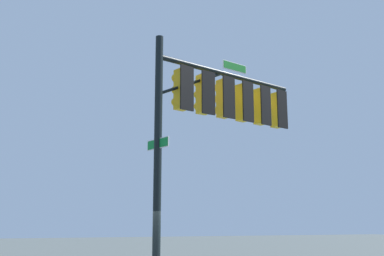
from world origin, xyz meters
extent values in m
cylinder|color=black|center=(0.00, 0.00, 3.52)|extent=(0.20, 0.20, 7.03)
cylinder|color=black|center=(2.34, 0.74, 6.47)|extent=(4.73, 1.60, 0.14)
cylinder|color=black|center=(1.05, 0.33, 5.97)|extent=(2.16, 0.75, 1.07)
cube|color=yellow|center=(0.72, 0.23, 5.72)|extent=(0.42, 0.45, 1.10)
cube|color=black|center=(0.79, 0.04, 5.72)|extent=(0.43, 0.18, 1.22)
sphere|color=maroon|center=(0.65, 0.41, 6.06)|extent=(0.22, 0.22, 0.22)
cylinder|color=yellow|center=(0.63, 0.47, 6.11)|extent=(0.26, 0.21, 0.23)
sphere|color=#855607|center=(0.65, 0.41, 5.72)|extent=(0.22, 0.22, 0.22)
cylinder|color=yellow|center=(0.63, 0.47, 5.77)|extent=(0.26, 0.21, 0.23)
sphere|color=#20FF59|center=(0.65, 0.41, 5.38)|extent=(0.22, 0.22, 0.22)
cylinder|color=yellow|center=(0.63, 0.47, 5.43)|extent=(0.26, 0.21, 0.23)
cube|color=gold|center=(1.44, 0.45, 5.72)|extent=(0.40, 0.43, 1.10)
cube|color=black|center=(1.49, 0.26, 5.72)|extent=(0.44, 0.15, 1.22)
sphere|color=maroon|center=(1.39, 0.65, 6.06)|extent=(0.22, 0.22, 0.22)
cylinder|color=gold|center=(1.37, 0.70, 6.11)|extent=(0.26, 0.19, 0.23)
sphere|color=#855607|center=(1.39, 0.65, 5.72)|extent=(0.22, 0.22, 0.22)
cylinder|color=gold|center=(1.37, 0.70, 5.77)|extent=(0.26, 0.19, 0.23)
sphere|color=#20FF59|center=(1.39, 0.65, 5.38)|extent=(0.22, 0.22, 0.22)
cylinder|color=gold|center=(1.37, 0.70, 5.43)|extent=(0.26, 0.19, 0.23)
cube|color=gold|center=(2.16, 0.68, 5.72)|extent=(0.41, 0.44, 1.10)
cube|color=black|center=(2.22, 0.49, 5.72)|extent=(0.43, 0.17, 1.22)
sphere|color=maroon|center=(2.10, 0.87, 6.06)|extent=(0.22, 0.22, 0.22)
cylinder|color=gold|center=(2.08, 0.93, 6.11)|extent=(0.26, 0.20, 0.23)
sphere|color=#855607|center=(2.10, 0.87, 5.72)|extent=(0.22, 0.22, 0.22)
cylinder|color=gold|center=(2.08, 0.93, 5.77)|extent=(0.26, 0.20, 0.23)
sphere|color=#20FF59|center=(2.10, 0.87, 5.38)|extent=(0.22, 0.22, 0.22)
cylinder|color=gold|center=(2.08, 0.93, 5.43)|extent=(0.26, 0.20, 0.23)
cube|color=gold|center=(2.88, 0.90, 5.72)|extent=(0.42, 0.45, 1.10)
cube|color=black|center=(2.95, 0.72, 5.72)|extent=(0.43, 0.18, 1.22)
sphere|color=maroon|center=(2.82, 1.09, 6.06)|extent=(0.22, 0.22, 0.22)
cylinder|color=gold|center=(2.80, 1.15, 6.11)|extent=(0.26, 0.21, 0.23)
sphere|color=#855607|center=(2.82, 1.09, 5.72)|extent=(0.22, 0.22, 0.22)
cylinder|color=gold|center=(2.80, 1.15, 5.77)|extent=(0.26, 0.21, 0.23)
sphere|color=#20FF59|center=(2.82, 1.09, 5.38)|extent=(0.22, 0.22, 0.22)
cylinder|color=gold|center=(2.80, 1.15, 5.43)|extent=(0.26, 0.21, 0.23)
cube|color=gold|center=(3.60, 1.13, 5.72)|extent=(0.42, 0.45, 1.10)
cube|color=black|center=(3.67, 0.94, 5.72)|extent=(0.43, 0.19, 1.22)
sphere|color=maroon|center=(3.53, 1.32, 6.06)|extent=(0.22, 0.22, 0.22)
cylinder|color=gold|center=(3.51, 1.37, 6.11)|extent=(0.27, 0.21, 0.23)
sphere|color=#855607|center=(3.53, 1.32, 5.72)|extent=(0.22, 0.22, 0.22)
cylinder|color=gold|center=(3.51, 1.37, 5.77)|extent=(0.27, 0.21, 0.23)
sphere|color=#20FF59|center=(3.53, 1.32, 5.38)|extent=(0.22, 0.22, 0.22)
cylinder|color=gold|center=(3.51, 1.37, 5.43)|extent=(0.27, 0.21, 0.23)
cube|color=yellow|center=(4.32, 1.36, 5.72)|extent=(0.41, 0.44, 1.10)
cube|color=black|center=(4.38, 1.17, 5.72)|extent=(0.43, 0.17, 1.22)
sphere|color=maroon|center=(4.26, 1.55, 6.06)|extent=(0.22, 0.22, 0.22)
cylinder|color=yellow|center=(4.24, 1.60, 6.11)|extent=(0.26, 0.20, 0.23)
sphere|color=#855607|center=(4.26, 1.55, 5.72)|extent=(0.22, 0.22, 0.22)
cylinder|color=yellow|center=(4.24, 1.60, 5.77)|extent=(0.26, 0.20, 0.23)
sphere|color=#20FF59|center=(4.26, 1.55, 5.38)|extent=(0.22, 0.22, 0.22)
cylinder|color=yellow|center=(4.24, 1.60, 5.43)|extent=(0.26, 0.20, 0.23)
cube|color=white|center=(2.58, 0.81, 6.77)|extent=(0.90, 0.30, 0.26)
cube|color=#207129|center=(2.58, 0.81, 6.77)|extent=(0.87, 0.30, 0.22)
cube|color=white|center=(0.00, 0.00, 4.17)|extent=(0.30, 0.90, 0.26)
cube|color=#0F7D30|center=(0.00, 0.00, 4.17)|extent=(0.30, 0.87, 0.22)
camera|label=1|loc=(-3.19, -10.92, 2.24)|focal=42.95mm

